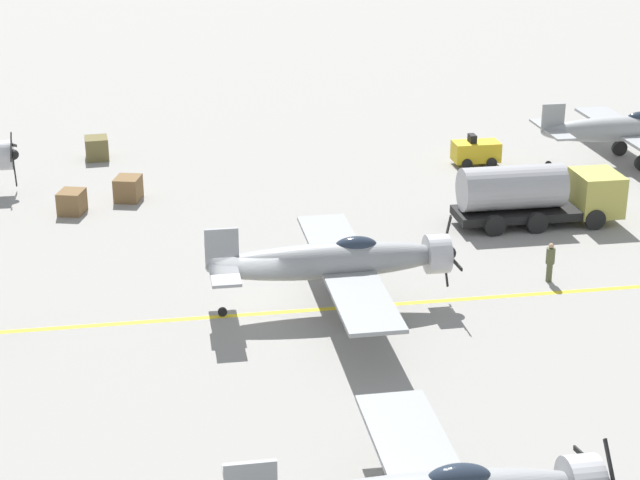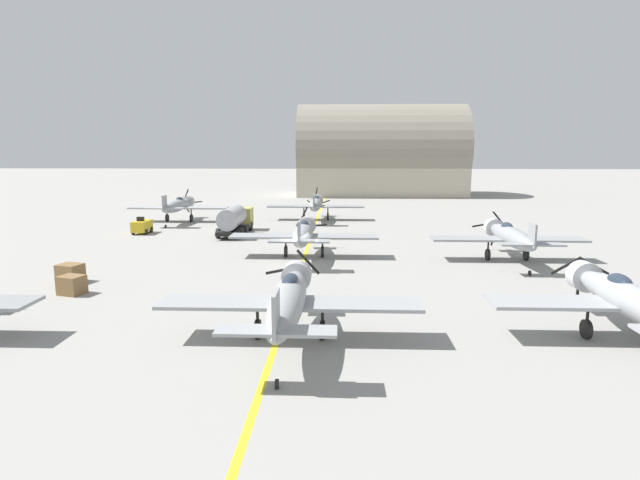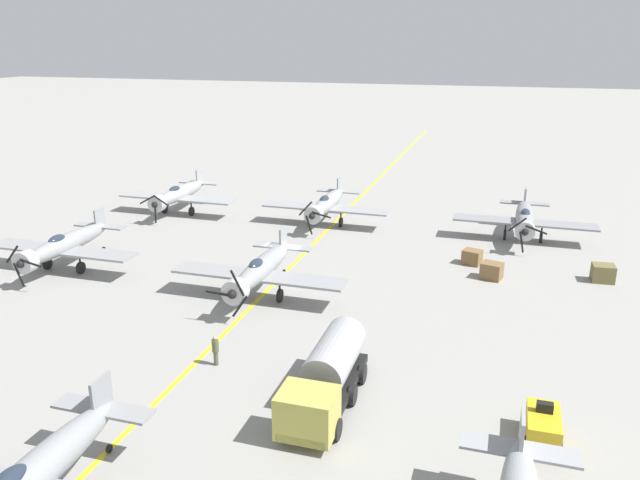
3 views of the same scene
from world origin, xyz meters
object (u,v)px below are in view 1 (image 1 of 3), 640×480
at_px(airplane_far_left, 628,129).
at_px(supply_crate_mid_lane, 72,202).
at_px(fuel_tanker, 539,194).
at_px(tow_tractor, 476,152).
at_px(supply_crate_outboard, 97,148).
at_px(ground_crew_walking, 550,261).
at_px(supply_crate_by_tanker, 128,189).
at_px(airplane_mid_center, 337,261).

xyz_separation_m(airplane_far_left, supply_crate_mid_lane, (3.38, -30.70, -1.44)).
relative_size(fuel_tanker, tow_tractor, 3.08).
distance_m(airplane_far_left, fuel_tanker, 12.20).
distance_m(supply_crate_mid_lane, supply_crate_outboard, 9.37).
distance_m(fuel_tanker, supply_crate_outboard, 25.81).
relative_size(fuel_tanker, supply_crate_outboard, 5.22).
xyz_separation_m(fuel_tanker, ground_crew_walking, (6.80, -1.99, -0.57)).
height_order(airplane_far_left, supply_crate_mid_lane, airplane_far_left).
bearing_deg(fuel_tanker, supply_crate_by_tanker, -109.64).
bearing_deg(supply_crate_by_tanker, fuel_tanker, 70.36).
distance_m(airplane_mid_center, supply_crate_by_tanker, 17.03).
height_order(airplane_mid_center, ground_crew_walking, airplane_mid_center).
bearing_deg(tow_tractor, airplane_far_left, 82.58).
bearing_deg(supply_crate_outboard, ground_crew_walking, 41.83).
distance_m(tow_tractor, supply_crate_outboard, 21.75).
height_order(airplane_mid_center, airplane_far_left, airplane_far_left).
relative_size(tow_tractor, ground_crew_walking, 1.51).
height_order(airplane_far_left, supply_crate_outboard, airplane_far_left).
xyz_separation_m(airplane_mid_center, supply_crate_by_tanker, (-14.89, -8.15, -1.40)).
height_order(airplane_mid_center, supply_crate_outboard, airplane_mid_center).
relative_size(supply_crate_mid_lane, supply_crate_outboard, 0.90).
bearing_deg(supply_crate_outboard, fuel_tanker, 55.32).
bearing_deg(tow_tractor, supply_crate_by_tanker, -81.49).
xyz_separation_m(airplane_far_left, supply_crate_outboard, (-5.94, -29.71, -1.37)).
bearing_deg(airplane_mid_center, tow_tractor, 158.48).
bearing_deg(supply_crate_by_tanker, supply_crate_outboard, -167.11).
distance_m(airplane_far_left, supply_crate_outboard, 30.33).
relative_size(fuel_tanker, supply_crate_mid_lane, 5.81).
height_order(tow_tractor, supply_crate_by_tanker, tow_tractor).
bearing_deg(supply_crate_by_tanker, airplane_mid_center, 28.69).
height_order(airplane_far_left, supply_crate_by_tanker, airplane_far_left).
xyz_separation_m(airplane_mid_center, ground_crew_walking, (-1.16, 9.30, -1.07)).
bearing_deg(tow_tractor, supply_crate_outboard, -102.84).
bearing_deg(ground_crew_walking, supply_crate_by_tanker, -128.20).
bearing_deg(airplane_mid_center, supply_crate_by_tanker, -140.45).
xyz_separation_m(tow_tractor, supply_crate_outboard, (-4.83, -21.21, -0.15)).
xyz_separation_m(fuel_tanker, supply_crate_mid_lane, (-5.35, -22.20, -0.94)).
relative_size(ground_crew_walking, supply_crate_outboard, 1.12).
bearing_deg(supply_crate_mid_lane, supply_crate_by_tanker, 119.83).
distance_m(ground_crew_walking, supply_crate_mid_lane, 23.58).
xyz_separation_m(tow_tractor, supply_crate_mid_lane, (4.49, -22.19, -0.22)).
height_order(ground_crew_walking, supply_crate_by_tanker, ground_crew_walking).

